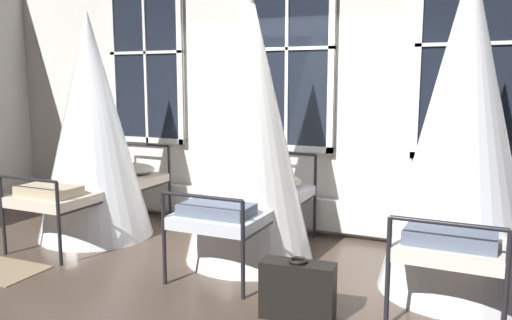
# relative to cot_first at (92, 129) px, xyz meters

# --- Properties ---
(ground) EXTENTS (19.99, 19.99, 0.00)m
(ground) POSITION_rel_cot_first_xyz_m (1.93, -0.19, -1.24)
(ground) COLOR #4C3D33
(back_wall_with_windows) EXTENTS (8.49, 0.10, 3.24)m
(back_wall_with_windows) POSITION_rel_cot_first_xyz_m (1.93, 1.21, 0.38)
(back_wall_with_windows) COLOR silver
(back_wall_with_windows) RESTS_ON ground
(window_bank) EXTENTS (5.07, 0.10, 2.86)m
(window_bank) POSITION_rel_cot_first_xyz_m (1.93, 1.09, -0.05)
(window_bank) COLOR black
(window_bank) RESTS_ON ground
(cot_first) EXTENTS (1.29, 1.92, 2.55)m
(cot_first) POSITION_rel_cot_first_xyz_m (0.00, 0.00, 0.00)
(cot_first) COLOR black
(cot_first) RESTS_ON ground
(cot_second) EXTENTS (1.29, 1.91, 2.74)m
(cot_second) POSITION_rel_cot_first_xyz_m (1.96, 0.03, 0.09)
(cot_second) COLOR black
(cot_second) RESTS_ON ground
(cot_third) EXTENTS (1.29, 1.93, 2.78)m
(cot_third) POSITION_rel_cot_first_xyz_m (3.91, 0.00, 0.11)
(cot_third) COLOR black
(cot_third) RESTS_ON ground
(rug_first) EXTENTS (0.81, 0.58, 0.01)m
(rug_first) POSITION_rel_cot_first_xyz_m (-0.04, -1.30, -1.24)
(rug_first) COLOR #8E7A5B
(rug_first) RESTS_ON ground
(suitcase_dark) EXTENTS (0.58, 0.27, 0.47)m
(suitcase_dark) POSITION_rel_cot_first_xyz_m (2.87, -1.06, -1.02)
(suitcase_dark) COLOR black
(suitcase_dark) RESTS_ON ground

